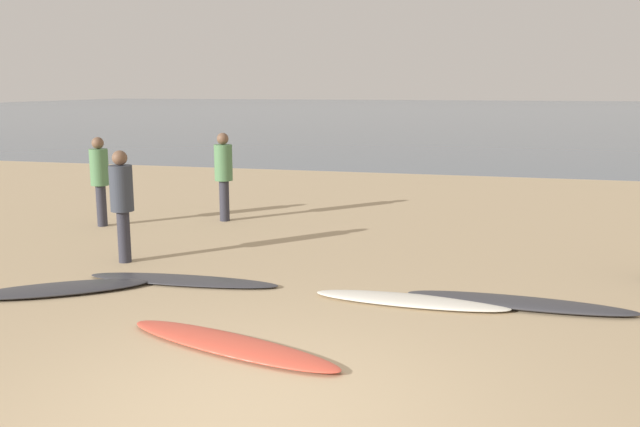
{
  "coord_description": "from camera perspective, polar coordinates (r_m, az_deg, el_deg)",
  "views": [
    {
      "loc": [
        1.78,
        -4.49,
        2.53
      ],
      "look_at": [
        -0.75,
        5.34,
        0.6
      ],
      "focal_mm": 37.9,
      "sensor_mm": 36.0,
      "label": 1
    }
  ],
  "objects": [
    {
      "name": "ground_plane",
      "position": [
        14.83,
        7.32,
        0.47
      ],
      "size": [
        120.0,
        120.0,
        0.2
      ],
      "primitive_type": "cube",
      "color": "tan",
      "rests_on": "ground"
    },
    {
      "name": "ocean_water",
      "position": [
        69.59,
        13.1,
        8.41
      ],
      "size": [
        140.0,
        100.0,
        0.01
      ],
      "primitive_type": "cube",
      "color": "slate",
      "rests_on": "ground"
    },
    {
      "name": "surfboard_0",
      "position": [
        9.03,
        -21.11,
        -5.96
      ],
      "size": [
        2.1,
        1.63,
        0.09
      ],
      "primitive_type": "ellipsoid",
      "rotation": [
        0.0,
        0.0,
        0.57
      ],
      "color": "#333338",
      "rests_on": "ground"
    },
    {
      "name": "surfboard_1",
      "position": [
        9.02,
        -11.55,
        -5.54
      ],
      "size": [
        2.61,
        0.6,
        0.06
      ],
      "primitive_type": "ellipsoid",
      "rotation": [
        0.0,
        0.0,
        0.05
      ],
      "color": "#333338",
      "rests_on": "ground"
    },
    {
      "name": "surfboard_2",
      "position": [
        6.77,
        -7.6,
        -10.9
      ],
      "size": [
        2.53,
        1.19,
        0.09
      ],
      "primitive_type": "ellipsoid",
      "rotation": [
        0.0,
        0.0,
        -0.29
      ],
      "color": "#D84C38",
      "rests_on": "ground"
    },
    {
      "name": "surfboard_3",
      "position": [
        8.07,
        7.65,
        -7.29
      ],
      "size": [
        2.32,
        0.57,
        0.08
      ],
      "primitive_type": "ellipsoid",
      "rotation": [
        0.0,
        0.0,
        -0.04
      ],
      "color": "silver",
      "rests_on": "ground"
    },
    {
      "name": "surfboard_4",
      "position": [
        8.23,
        16.48,
        -7.25
      ],
      "size": [
        2.64,
        0.63,
        0.09
      ],
      "primitive_type": "ellipsoid",
      "rotation": [
        0.0,
        0.0,
        -0.06
      ],
      "color": "#333338",
      "rests_on": "ground"
    },
    {
      "name": "person_0",
      "position": [
        10.06,
        -16.39,
        1.35
      ],
      "size": [
        0.33,
        0.33,
        1.63
      ],
      "rotation": [
        0.0,
        0.0,
        3.6
      ],
      "color": "#2D2D38",
      "rests_on": "ground"
    },
    {
      "name": "person_1",
      "position": [
        12.79,
        -8.15,
        3.71
      ],
      "size": [
        0.34,
        0.34,
        1.66
      ],
      "rotation": [
        0.0,
        0.0,
        1.39
      ],
      "color": "#2D2D38",
      "rests_on": "ground"
    },
    {
      "name": "person_2",
      "position": [
        12.82,
        -18.11,
        3.19
      ],
      "size": [
        0.33,
        0.33,
        1.62
      ],
      "rotation": [
        0.0,
        0.0,
        2.62
      ],
      "color": "#2D2D38",
      "rests_on": "ground"
    }
  ]
}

